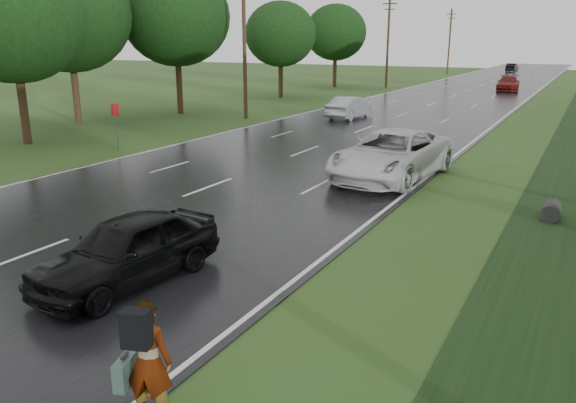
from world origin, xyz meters
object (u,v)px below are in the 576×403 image
(dark_sedan, at_px, (127,249))
(white_pickup, at_px, (392,155))
(road_sign, at_px, (116,117))
(silver_sedan, at_px, (350,107))
(pedestrian, at_px, (146,361))

(dark_sedan, bearing_deg, white_pickup, 86.41)
(road_sign, bearing_deg, white_pickup, 2.53)
(road_sign, distance_m, silver_sedan, 17.25)
(pedestrian, bearing_deg, dark_sedan, -61.43)
(pedestrian, bearing_deg, road_sign, -62.43)
(dark_sedan, relative_size, silver_sedan, 0.99)
(road_sign, height_order, white_pickup, road_sign)
(road_sign, xyz_separation_m, pedestrian, (15.68, -15.22, -0.66))
(road_sign, relative_size, dark_sedan, 0.50)
(road_sign, bearing_deg, dark_sedan, -44.46)
(white_pickup, height_order, dark_sedan, white_pickup)
(pedestrian, bearing_deg, white_pickup, -102.22)
(road_sign, bearing_deg, pedestrian, -44.15)
(white_pickup, relative_size, dark_sedan, 1.46)
(road_sign, height_order, silver_sedan, road_sign)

